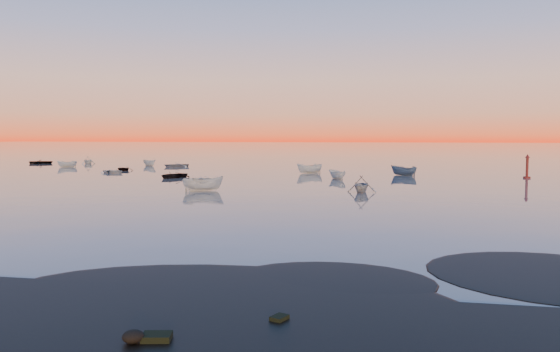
# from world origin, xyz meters

# --- Properties ---
(ground) EXTENTS (600.00, 600.00, 0.00)m
(ground) POSITION_xyz_m (0.00, 100.00, 0.00)
(ground) COLOR #6C605A
(ground) RESTS_ON ground
(mud_lobes) EXTENTS (140.00, 6.00, 0.07)m
(mud_lobes) POSITION_xyz_m (0.00, -1.00, 0.01)
(mud_lobes) COLOR black
(mud_lobes) RESTS_ON ground
(moored_fleet) EXTENTS (124.00, 58.00, 1.20)m
(moored_fleet) POSITION_xyz_m (0.00, 53.00, 0.00)
(moored_fleet) COLOR silver
(moored_fleet) RESTS_ON ground
(boat_near_center) EXTENTS (3.10, 4.24, 1.35)m
(boat_near_center) POSITION_xyz_m (-3.86, 28.78, 0.00)
(boat_near_center) COLOR silver
(boat_near_center) RESTS_ON ground
(boat_near_right) EXTENTS (3.47, 1.69, 1.19)m
(boat_near_right) POSITION_xyz_m (11.00, 30.26, 0.00)
(boat_near_right) COLOR slate
(boat_near_right) RESTS_ON ground
(channel_marker) EXTENTS (0.86, 0.86, 3.07)m
(channel_marker) POSITION_xyz_m (30.31, 51.02, 1.21)
(channel_marker) COLOR #4E1210
(channel_marker) RESTS_ON ground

